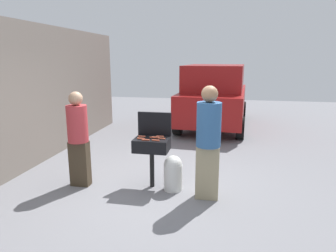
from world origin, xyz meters
name	(u,v)px	position (x,y,z in m)	size (l,w,h in m)	color
ground_plane	(159,187)	(0.00, 0.00, 0.00)	(24.00, 24.00, 0.00)	slate
house_wall_side	(37,94)	(-2.91, 1.00, 1.48)	(0.24, 8.00, 2.95)	slate
bbq_grill	(152,146)	(-0.12, 0.00, 0.74)	(0.60, 0.44, 0.88)	black
grill_lid_open	(155,124)	(-0.12, 0.22, 1.09)	(0.60, 0.05, 0.42)	black
hot_dog_0	(146,140)	(-0.19, -0.15, 0.90)	(0.03, 0.03, 0.13)	#B74C33
hot_dog_1	(156,140)	(-0.02, -0.15, 0.90)	(0.03, 0.03, 0.13)	#B74C33
hot_dog_2	(160,136)	(0.00, 0.12, 0.90)	(0.03, 0.03, 0.13)	#C6593D
hot_dog_3	(156,137)	(-0.06, 0.05, 0.90)	(0.03, 0.03, 0.13)	#C6593D
hot_dog_4	(153,138)	(-0.10, 0.02, 0.90)	(0.03, 0.03, 0.13)	#B74C33
hot_dog_5	(141,139)	(-0.29, -0.08, 0.90)	(0.03, 0.03, 0.13)	#C6593D
hot_dog_6	(142,136)	(-0.32, 0.06, 0.90)	(0.03, 0.03, 0.13)	#C6593D
hot_dog_7	(162,138)	(0.05, -0.01, 0.90)	(0.03, 0.03, 0.13)	#C6593D
propane_tank	(173,172)	(0.26, -0.07, 0.32)	(0.32, 0.32, 0.62)	silver
person_left	(78,136)	(-1.40, -0.18, 0.91)	(0.35, 0.35, 1.68)	#3F3323
person_right	(208,139)	(0.86, -0.27, 0.99)	(0.38, 0.38, 1.83)	gray
parked_minivan	(215,96)	(0.73, 5.17, 1.03)	(2.26, 4.52, 2.02)	maroon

